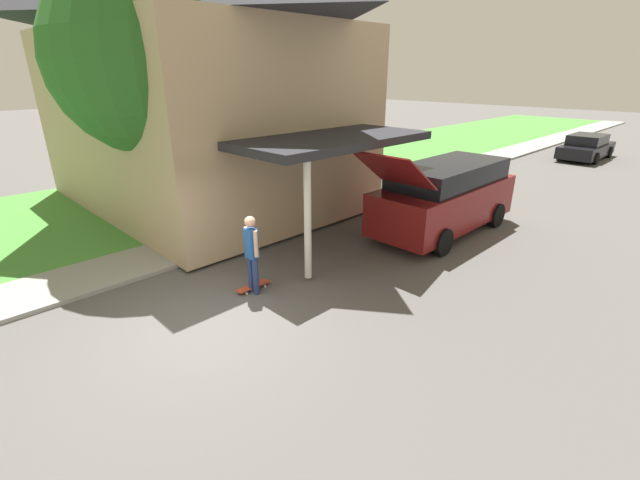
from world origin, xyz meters
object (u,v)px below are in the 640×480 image
at_px(lawn_tree_near, 147,60).
at_px(car_down_street, 586,147).
at_px(skateboard, 253,286).
at_px(skateboarder, 252,251).
at_px(suv_parked, 445,196).

xyz_separation_m(lawn_tree_near, car_down_street, (4.97, 21.75, -4.11)).
distance_m(car_down_street, skateboard, 22.09).
relative_size(car_down_street, skateboarder, 2.54).
height_order(lawn_tree_near, suv_parked, lawn_tree_near).
bearing_deg(skateboarder, skateboard, 151.18).
distance_m(lawn_tree_near, skateboard, 6.49).
bearing_deg(suv_parked, skateboarder, -97.58).
xyz_separation_m(car_down_street, skateboard, (-0.47, -22.07, -0.55)).
distance_m(suv_parked, skateboard, 6.39).
relative_size(lawn_tree_near, skateboarder, 4.07).
xyz_separation_m(suv_parked, skateboarder, (-0.84, -6.30, -0.12)).
xyz_separation_m(skateboarder, skateboard, (-0.13, 0.07, -0.89)).
bearing_deg(skateboard, skateboarder, -28.82).
bearing_deg(lawn_tree_near, car_down_street, 77.14).
relative_size(suv_parked, skateboard, 7.23).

